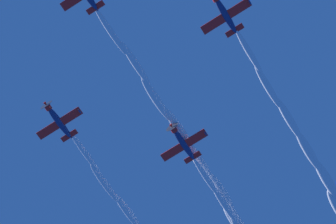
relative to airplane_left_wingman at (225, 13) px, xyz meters
The scene contains 5 objects.
airplane_left_wingman is the anchor object (origin of this frame).
airplane_right_wingman 31.83m from the airplane_left_wingman, 38.26° to the right, with size 7.54×7.12×2.44m.
airplane_slot_tail 21.92m from the airplane_left_wingman, 78.10° to the right, with size 7.54×7.13×2.45m.
smoke_trail_lead 28.83m from the airplane_left_wingman, 92.22° to the right, with size 34.43×45.25×2.87m.
smoke_trail_left_wingman 37.86m from the airplane_left_wingman, 126.29° to the right, with size 33.65×45.79×2.96m.
Camera 1 is at (-13.91, 12.90, 2.06)m, focal length 64.22 mm.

